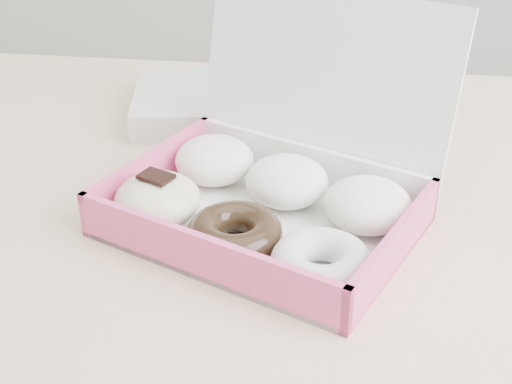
# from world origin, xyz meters

# --- Properties ---
(table) EXTENTS (1.20, 0.80, 0.75)m
(table) POSITION_xyz_m (0.00, 0.00, 0.67)
(table) COLOR tan
(table) RESTS_ON ground
(donut_box) EXTENTS (0.39, 0.37, 0.22)m
(donut_box) POSITION_xyz_m (-0.04, -0.08, 0.79)
(donut_box) COLOR white
(donut_box) RESTS_ON table
(newspapers) EXTENTS (0.26, 0.23, 0.04)m
(newspapers) POSITION_xyz_m (-0.14, 0.19, 0.77)
(newspapers) COLOR silver
(newspapers) RESTS_ON table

